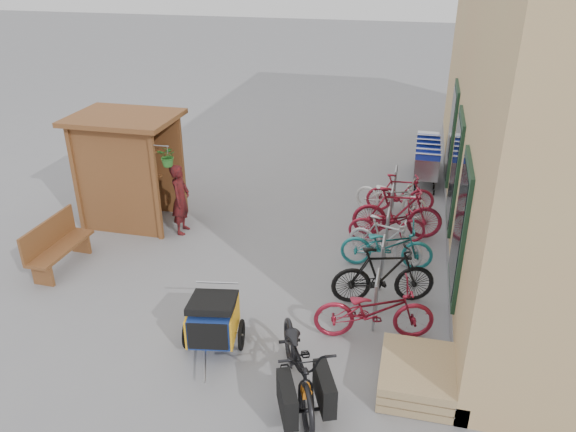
% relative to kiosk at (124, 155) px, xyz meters
% --- Properties ---
extents(ground, '(80.00, 80.00, 0.00)m').
position_rel_kiosk_xyz_m(ground, '(3.28, -2.47, -1.55)').
color(ground, gray).
extents(kiosk, '(2.49, 1.65, 2.40)m').
position_rel_kiosk_xyz_m(kiosk, '(0.00, 0.00, 0.00)').
color(kiosk, brown).
rests_on(kiosk, ground).
extents(bike_rack, '(0.05, 5.35, 0.86)m').
position_rel_kiosk_xyz_m(bike_rack, '(5.58, -0.07, -1.04)').
color(bike_rack, '#A5A8AD').
rests_on(bike_rack, ground).
extents(pallet_stack, '(1.00, 1.20, 0.40)m').
position_rel_kiosk_xyz_m(pallet_stack, '(6.28, -3.87, -1.34)').
color(pallet_stack, tan).
rests_on(pallet_stack, ground).
extents(bench, '(0.50, 1.54, 0.97)m').
position_rel_kiosk_xyz_m(bench, '(-0.40, -2.13, -1.06)').
color(bench, brown).
rests_on(bench, ground).
extents(shopping_carts, '(0.61, 2.44, 1.10)m').
position_rel_kiosk_xyz_m(shopping_carts, '(6.28, 4.09, -0.91)').
color(shopping_carts, silver).
rests_on(shopping_carts, ground).
extents(child_trailer, '(0.96, 1.55, 0.89)m').
position_rel_kiosk_xyz_m(child_trailer, '(3.26, -3.65, -1.06)').
color(child_trailer, navy).
rests_on(child_trailer, ground).
extents(cargo_bike, '(1.45, 2.16, 1.08)m').
position_rel_kiosk_xyz_m(cargo_bike, '(4.73, -4.37, -1.02)').
color(cargo_bike, black).
rests_on(cargo_bike, ground).
extents(person_kiosk, '(0.40, 0.58, 1.52)m').
position_rel_kiosk_xyz_m(person_kiosk, '(1.30, -0.22, -0.79)').
color(person_kiosk, maroon).
rests_on(person_kiosk, ground).
extents(bike_0, '(1.95, 1.02, 0.97)m').
position_rel_kiosk_xyz_m(bike_0, '(5.58, -2.86, -1.07)').
color(bike_0, maroon).
rests_on(bike_0, ground).
extents(bike_1, '(1.83, 0.97, 1.06)m').
position_rel_kiosk_xyz_m(bike_1, '(5.64, -1.88, -1.02)').
color(bike_1, black).
rests_on(bike_1, ground).
extents(bike_2, '(1.76, 0.72, 0.91)m').
position_rel_kiosk_xyz_m(bike_2, '(5.61, -0.67, -1.10)').
color(bike_2, '#1E767B').
rests_on(bike_2, ground).
extents(bike_3, '(1.57, 0.89, 0.91)m').
position_rel_kiosk_xyz_m(bike_3, '(5.57, -0.47, -1.10)').
color(bike_3, silver).
rests_on(bike_3, ground).
extents(bike_4, '(1.63, 0.79, 0.82)m').
position_rel_kiosk_xyz_m(bike_4, '(5.55, 0.33, -1.14)').
color(bike_4, maroon).
rests_on(bike_4, ground).
extents(bike_5, '(1.89, 0.72, 1.11)m').
position_rel_kiosk_xyz_m(bike_5, '(5.73, 0.59, -1.00)').
color(bike_5, maroon).
rests_on(bike_5, ground).
extents(bike_6, '(1.76, 1.03, 0.88)m').
position_rel_kiosk_xyz_m(bike_6, '(5.53, 1.68, -1.11)').
color(bike_6, silver).
rests_on(bike_6, ground).
extents(bike_7, '(1.56, 0.58, 0.92)m').
position_rel_kiosk_xyz_m(bike_7, '(5.73, 1.83, -1.09)').
color(bike_7, maroon).
rests_on(bike_7, ground).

